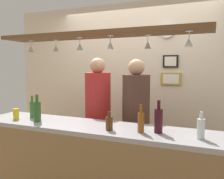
% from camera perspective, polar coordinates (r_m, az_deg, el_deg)
% --- Properties ---
extents(back_wall, '(4.40, 0.06, 2.60)m').
position_cam_1_polar(back_wall, '(3.75, 5.94, 0.66)').
color(back_wall, beige).
rests_on(back_wall, ground_plane).
extents(bar_counter, '(2.70, 0.55, 1.02)m').
position_cam_1_polar(bar_counter, '(2.43, -5.78, -17.02)').
color(bar_counter, '#99999E').
rests_on(bar_counter, ground_plane).
extents(overhead_glass_rack, '(2.20, 0.36, 0.04)m').
position_cam_1_polar(overhead_glass_rack, '(2.45, -3.73, 13.03)').
color(overhead_glass_rack, brown).
extents(hanging_wineglass_far_left, '(0.07, 0.07, 0.13)m').
position_cam_1_polar(hanging_wineglass_far_left, '(2.94, -18.86, 9.30)').
color(hanging_wineglass_far_left, silver).
rests_on(hanging_wineglass_far_left, overhead_glass_rack).
extents(hanging_wineglass_left, '(0.07, 0.07, 0.13)m').
position_cam_1_polar(hanging_wineglass_left, '(2.77, -13.30, 9.70)').
color(hanging_wineglass_left, silver).
rests_on(hanging_wineglass_left, overhead_glass_rack).
extents(hanging_wineglass_center_left, '(0.07, 0.07, 0.13)m').
position_cam_1_polar(hanging_wineglass_center_left, '(2.49, -7.74, 10.28)').
color(hanging_wineglass_center_left, silver).
rests_on(hanging_wineglass_center_left, overhead_glass_rack).
extents(hanging_wineglass_center, '(0.07, 0.07, 0.13)m').
position_cam_1_polar(hanging_wineglass_center, '(2.31, -0.42, 10.69)').
color(hanging_wineglass_center, silver).
rests_on(hanging_wineglass_center, overhead_glass_rack).
extents(hanging_wineglass_center_right, '(0.07, 0.07, 0.13)m').
position_cam_1_polar(hanging_wineglass_center_right, '(2.31, 8.57, 10.64)').
color(hanging_wineglass_center_right, silver).
rests_on(hanging_wineglass_center_right, overhead_glass_rack).
extents(hanging_wineglass_right, '(0.07, 0.07, 0.13)m').
position_cam_1_polar(hanging_wineglass_right, '(2.13, 17.98, 10.87)').
color(hanging_wineglass_right, silver).
rests_on(hanging_wineglass_right, overhead_glass_rack).
extents(person_left_red_shirt, '(0.34, 0.34, 1.73)m').
position_cam_1_polar(person_left_red_shirt, '(3.17, -3.40, -4.85)').
color(person_left_red_shirt, '#2D334C').
rests_on(person_left_red_shirt, ground_plane).
extents(person_middle_brown_shirt, '(0.34, 0.34, 1.71)m').
position_cam_1_polar(person_middle_brown_shirt, '(2.98, 5.75, -5.82)').
color(person_middle_brown_shirt, '#2D334C').
rests_on(person_middle_brown_shirt, ground_plane).
extents(bottle_beer_green_import, '(0.06, 0.06, 0.26)m').
position_cam_1_polar(bottle_beer_green_import, '(2.97, -18.59, -4.41)').
color(bottle_beer_green_import, '#336B2D').
rests_on(bottle_beer_green_import, bar_counter).
extents(bottle_wine_dark_red, '(0.08, 0.08, 0.30)m').
position_cam_1_polar(bottle_wine_dark_red, '(2.21, 11.10, -7.20)').
color(bottle_wine_dark_red, '#380F19').
rests_on(bottle_wine_dark_red, bar_counter).
extents(bottle_champagne_green, '(0.08, 0.08, 0.30)m').
position_cam_1_polar(bottle_champagne_green, '(2.73, -17.53, -4.93)').
color(bottle_champagne_green, '#2D5623').
rests_on(bottle_champagne_green, bar_counter).
extents(bottle_soda_clear, '(0.06, 0.06, 0.23)m').
position_cam_1_polar(bottle_soda_clear, '(2.13, 20.55, -8.68)').
color(bottle_soda_clear, silver).
rests_on(bottle_soda_clear, bar_counter).
extents(bottle_beer_brown_stubby, '(0.07, 0.07, 0.18)m').
position_cam_1_polar(bottle_beer_brown_stubby, '(2.27, -0.67, -8.00)').
color(bottle_beer_brown_stubby, '#512D14').
rests_on(bottle_beer_brown_stubby, bar_counter).
extents(bottle_beer_amber_tall, '(0.06, 0.06, 0.26)m').
position_cam_1_polar(bottle_beer_amber_tall, '(2.20, 6.96, -7.68)').
color(bottle_beer_amber_tall, brown).
rests_on(bottle_beer_amber_tall, bar_counter).
extents(drink_can, '(0.07, 0.07, 0.12)m').
position_cam_1_polar(drink_can, '(2.95, -22.06, -5.45)').
color(drink_can, yellow).
rests_on(drink_can, bar_counter).
extents(picture_frame_upper_small, '(0.22, 0.02, 0.18)m').
position_cam_1_polar(picture_frame_upper_small, '(3.57, 13.88, 6.59)').
color(picture_frame_upper_small, black).
rests_on(picture_frame_upper_small, back_wall).
extents(picture_frame_lower_pair, '(0.30, 0.02, 0.18)m').
position_cam_1_polar(picture_frame_lower_pair, '(3.58, 13.97, 2.48)').
color(picture_frame_lower_pair, '#B29338').
rests_on(picture_frame_lower_pair, back_wall).
extents(wall_clock, '(0.22, 0.03, 0.22)m').
position_cam_1_polar(wall_clock, '(3.62, 13.02, 13.70)').
color(wall_clock, white).
rests_on(wall_clock, back_wall).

